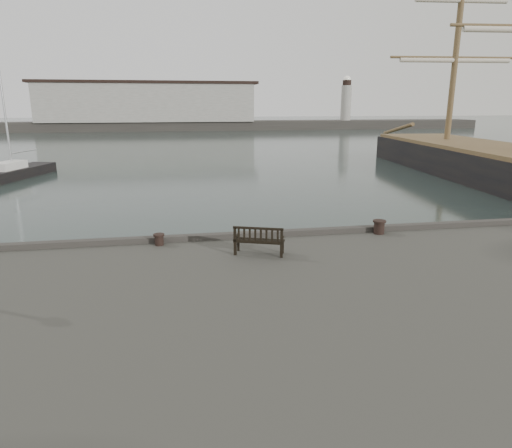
% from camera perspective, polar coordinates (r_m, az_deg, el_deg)
% --- Properties ---
extents(ground, '(400.00, 400.00, 0.00)m').
position_cam_1_polar(ground, '(15.90, 1.14, -6.81)').
color(ground, black).
rests_on(ground, ground).
extents(breakwater, '(140.00, 9.50, 12.20)m').
position_cam_1_polar(breakwater, '(106.51, -11.41, 13.70)').
color(breakwater, '#383530').
rests_on(breakwater, ground).
extents(bench, '(1.55, 0.97, 0.84)m').
position_cam_1_polar(bench, '(13.38, 0.39, -2.71)').
color(bench, black).
rests_on(bench, quay).
extents(bollard_left, '(0.43, 0.43, 0.36)m').
position_cam_1_polar(bollard_left, '(14.59, -12.02, -1.91)').
color(bollard_left, black).
rests_on(bollard_left, quay).
extents(bollard_right, '(0.58, 0.58, 0.47)m').
position_cam_1_polar(bollard_right, '(16.07, 15.14, -0.37)').
color(bollard_right, black).
rests_on(bollard_right, quay).
extents(yacht_d, '(4.57, 8.39, 10.42)m').
position_cam_1_polar(yacht_d, '(42.16, -27.74, 5.45)').
color(yacht_d, black).
rests_on(yacht_d, ground).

